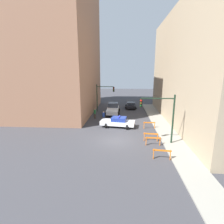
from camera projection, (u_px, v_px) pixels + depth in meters
name	position (u px, v px, depth m)	size (l,w,h in m)	color
ground_plane	(117.00, 141.00, 19.68)	(120.00, 120.00, 0.00)	#38383D
sidewalk_right	(173.00, 142.00, 19.26)	(2.40, 44.00, 0.12)	gray
building_corner_left	(54.00, 50.00, 31.49)	(14.00, 20.00, 22.77)	#93664C
building_right	(214.00, 68.00, 24.72)	(12.00, 28.00, 16.22)	tan
traffic_light_near	(162.00, 112.00, 18.12)	(3.64, 0.35, 5.20)	black
traffic_light_far	(103.00, 94.00, 33.16)	(3.44, 0.35, 5.20)	black
police_car	(118.00, 122.00, 24.41)	(4.92, 2.79, 1.52)	white
white_truck	(113.00, 109.00, 31.98)	(2.65, 5.41, 1.90)	silver
parked_car_near	(131.00, 105.00, 36.83)	(2.31, 4.32, 1.31)	black
pedestrian_crossing	(104.00, 116.00, 26.86)	(0.43, 0.43, 1.66)	#474C66
pedestrian_corner	(95.00, 113.00, 28.73)	(0.51, 0.51, 1.66)	#382D23
barrier_front	(162.00, 153.00, 15.40)	(1.60, 0.30, 0.90)	orange
barrier_mid	(153.00, 140.00, 18.30)	(1.60, 0.16, 0.90)	orange
barrier_back	(151.00, 136.00, 19.50)	(1.60, 0.26, 0.90)	orange
barrier_corner	(149.00, 124.00, 23.75)	(1.60, 0.24, 0.90)	orange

